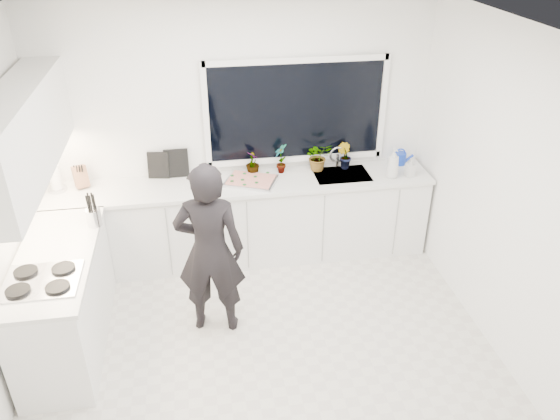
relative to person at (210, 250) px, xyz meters
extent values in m
cube|color=beige|center=(0.40, -0.37, -0.83)|extent=(4.00, 3.50, 0.02)
cube|color=white|center=(0.40, 1.39, 0.53)|extent=(4.00, 0.02, 2.70)
cube|color=white|center=(2.41, -0.37, 0.53)|extent=(0.02, 3.50, 2.70)
cube|color=white|center=(0.40, -0.37, 1.89)|extent=(4.00, 3.50, 0.02)
cube|color=black|center=(1.00, 1.36, 0.73)|extent=(1.80, 0.02, 1.00)
cube|color=white|center=(0.40, 1.08, -0.38)|extent=(3.92, 0.58, 0.88)
cube|color=white|center=(-1.27, -0.02, -0.38)|extent=(0.58, 1.60, 0.88)
cube|color=silver|center=(0.40, 1.07, 0.08)|extent=(3.94, 0.62, 0.04)
cube|color=silver|center=(-1.27, -0.02, 0.08)|extent=(0.62, 1.60, 0.04)
cube|color=white|center=(-1.39, 0.33, 1.03)|extent=(0.34, 2.10, 0.70)
cube|color=silver|center=(1.45, 1.08, 0.05)|extent=(0.58, 0.42, 0.14)
cylinder|color=silver|center=(1.45, 1.28, 0.21)|extent=(0.03, 0.03, 0.22)
cube|color=black|center=(-1.29, -0.37, 0.11)|extent=(0.56, 0.48, 0.03)
imported|color=black|center=(0.00, 0.00, 0.00)|extent=(0.66, 0.49, 1.65)
cube|color=silver|center=(0.48, 1.05, 0.11)|extent=(0.60, 0.53, 0.03)
cube|color=red|center=(0.48, 1.05, 0.13)|extent=(0.55, 0.48, 0.01)
cylinder|color=#1438BD|center=(2.15, 1.24, 0.16)|extent=(0.14, 0.14, 0.13)
cylinder|color=white|center=(-1.45, 1.18, 0.23)|extent=(0.11, 0.11, 0.26)
cube|color=#9D6449|center=(-1.22, 1.22, 0.21)|extent=(0.16, 0.14, 0.22)
cylinder|color=silver|center=(-0.99, 0.43, 0.18)|extent=(0.15, 0.15, 0.16)
cube|color=black|center=(-0.45, 1.32, 0.24)|extent=(0.22, 0.06, 0.28)
cube|color=black|center=(-0.26, 1.32, 0.25)|extent=(0.25, 0.02, 0.30)
imported|color=#26662D|center=(0.52, 1.24, 0.23)|extent=(0.20, 0.20, 0.26)
imported|color=#26662D|center=(0.83, 1.24, 0.26)|extent=(0.13, 0.18, 0.32)
imported|color=#26662D|center=(1.23, 1.24, 0.25)|extent=(0.31, 0.27, 0.31)
imported|color=#26662D|center=(1.52, 1.24, 0.24)|extent=(0.19, 0.20, 0.28)
imported|color=#D8BF66|center=(1.95, 0.93, 0.26)|extent=(0.15, 0.15, 0.32)
imported|color=#D8BF66|center=(2.15, 0.93, 0.19)|extent=(0.10, 0.10, 0.19)
camera|label=1|loc=(-0.03, -3.96, 2.62)|focal=35.00mm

